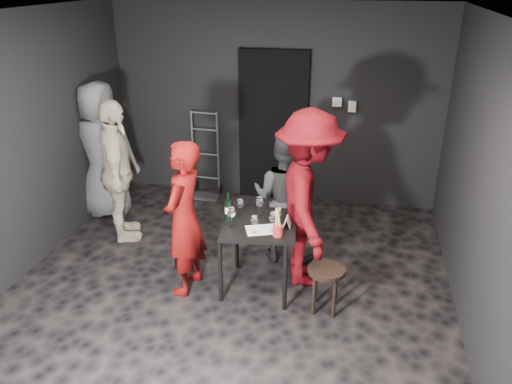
% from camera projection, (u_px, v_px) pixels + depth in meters
% --- Properties ---
extents(floor, '(4.50, 5.00, 0.02)m').
position_uv_depth(floor, '(228.00, 292.00, 5.13)').
color(floor, black).
rests_on(floor, ground).
extents(ceiling, '(4.50, 5.00, 0.02)m').
position_uv_depth(ceiling, '(220.00, 15.00, 4.04)').
color(ceiling, silver).
rests_on(ceiling, ground).
extents(wall_back, '(4.50, 0.04, 2.70)m').
position_uv_depth(wall_back, '(274.00, 105.00, 6.81)').
color(wall_back, black).
rests_on(wall_back, ground).
extents(wall_front, '(4.50, 0.04, 2.70)m').
position_uv_depth(wall_front, '(80.00, 360.00, 2.36)').
color(wall_front, black).
rests_on(wall_front, ground).
extents(wall_left, '(0.04, 5.00, 2.70)m').
position_uv_depth(wall_left, '(10.00, 153.00, 5.03)').
color(wall_left, black).
rests_on(wall_left, ground).
extents(wall_right, '(0.04, 5.00, 2.70)m').
position_uv_depth(wall_right, '(485.00, 192.00, 4.14)').
color(wall_right, black).
rests_on(wall_right, ground).
extents(doorway, '(0.95, 0.10, 2.10)m').
position_uv_depth(doorway, '(273.00, 127.00, 6.88)').
color(doorway, black).
rests_on(doorway, ground).
extents(wallbox_upper, '(0.12, 0.06, 0.12)m').
position_uv_depth(wallbox_upper, '(337.00, 102.00, 6.56)').
color(wallbox_upper, '#B7B7B2').
rests_on(wallbox_upper, wall_back).
extents(wallbox_lower, '(0.10, 0.06, 0.14)m').
position_uv_depth(wallbox_lower, '(352.00, 106.00, 6.54)').
color(wallbox_lower, '#B7B7B2').
rests_on(wallbox_lower, wall_back).
extents(hand_truck, '(0.42, 0.35, 1.25)m').
position_uv_depth(hand_truck, '(206.00, 181.00, 7.27)').
color(hand_truck, '#B2B2B7').
rests_on(hand_truck, floor).
extents(tasting_table, '(0.72, 0.72, 0.75)m').
position_uv_depth(tasting_table, '(259.00, 232.00, 4.97)').
color(tasting_table, black).
rests_on(tasting_table, floor).
extents(stool, '(0.36, 0.36, 0.47)m').
position_uv_depth(stool, '(326.00, 277.00, 4.72)').
color(stool, black).
rests_on(stool, floor).
extents(server_red, '(0.46, 0.65, 1.71)m').
position_uv_depth(server_red, '(184.00, 214.00, 4.87)').
color(server_red, maroon).
rests_on(server_red, floor).
extents(woman_black, '(0.79, 0.51, 1.51)m').
position_uv_depth(woman_black, '(284.00, 197.00, 5.48)').
color(woman_black, '#2C2C2C').
rests_on(woman_black, floor).
extents(man_maroon, '(1.01, 1.60, 2.28)m').
position_uv_depth(man_maroon, '(309.00, 180.00, 4.91)').
color(man_maroon, '#5A060C').
rests_on(man_maroon, floor).
extents(bystander_cream, '(1.04, 1.28, 1.98)m').
position_uv_depth(bystander_cream, '(116.00, 162.00, 5.80)').
color(bystander_cream, beige).
rests_on(bystander_cream, floor).
extents(bystander_grey, '(1.11, 0.70, 2.15)m').
position_uv_depth(bystander_grey, '(101.00, 138.00, 6.37)').
color(bystander_grey, slate).
rests_on(bystander_grey, floor).
extents(tasting_mat, '(0.37, 0.31, 0.00)m').
position_uv_depth(tasting_mat, '(263.00, 230.00, 4.79)').
color(tasting_mat, white).
rests_on(tasting_mat, tasting_table).
extents(wine_glass_a, '(0.11, 0.11, 0.22)m').
position_uv_depth(wine_glass_a, '(231.00, 216.00, 4.82)').
color(wine_glass_a, white).
rests_on(wine_glass_a, tasting_table).
extents(wine_glass_b, '(0.09, 0.09, 0.20)m').
position_uv_depth(wine_glass_b, '(240.00, 207.00, 5.03)').
color(wine_glass_b, white).
rests_on(wine_glass_b, tasting_table).
extents(wine_glass_c, '(0.09, 0.09, 0.22)m').
position_uv_depth(wine_glass_c, '(260.00, 205.00, 5.04)').
color(wine_glass_c, white).
rests_on(wine_glass_c, tasting_table).
extents(wine_glass_d, '(0.08, 0.08, 0.20)m').
position_uv_depth(wine_glass_d, '(255.00, 224.00, 4.70)').
color(wine_glass_d, white).
rests_on(wine_glass_d, tasting_table).
extents(wine_glass_e, '(0.11, 0.11, 0.22)m').
position_uv_depth(wine_glass_e, '(273.00, 221.00, 4.73)').
color(wine_glass_e, white).
rests_on(wine_glass_e, tasting_table).
extents(wine_glass_f, '(0.09, 0.09, 0.19)m').
position_uv_depth(wine_glass_f, '(278.00, 215.00, 4.86)').
color(wine_glass_f, white).
rests_on(wine_glass_f, tasting_table).
extents(wine_bottle, '(0.07, 0.07, 0.30)m').
position_uv_depth(wine_bottle, '(229.00, 210.00, 4.93)').
color(wine_bottle, black).
rests_on(wine_bottle, tasting_table).
extents(breadstick_cup, '(0.10, 0.10, 0.30)m').
position_uv_depth(breadstick_cup, '(278.00, 223.00, 4.63)').
color(breadstick_cup, '#A62125').
rests_on(breadstick_cup, tasting_table).
extents(reserved_card, '(0.09, 0.14, 0.10)m').
position_uv_depth(reserved_card, '(285.00, 222.00, 4.84)').
color(reserved_card, white).
rests_on(reserved_card, tasting_table).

